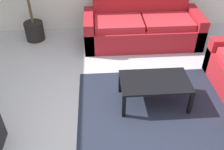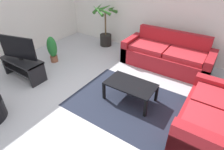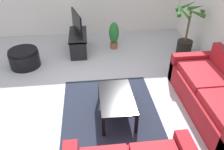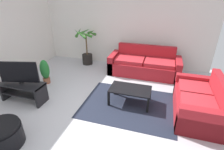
{
  "view_description": "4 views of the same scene",
  "coord_description": "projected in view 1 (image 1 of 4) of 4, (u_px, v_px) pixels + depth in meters",
  "views": [
    {
      "loc": [
        -0.03,
        -2.19,
        2.62
      ],
      "look_at": [
        0.15,
        0.41,
        0.62
      ],
      "focal_mm": 40.66,
      "sensor_mm": 36.0,
      "label": 1
    },
    {
      "loc": [
        2.08,
        -2.11,
        2.47
      ],
      "look_at": [
        0.3,
        0.56,
        0.42
      ],
      "focal_mm": 29.21,
      "sensor_mm": 36.0,
      "label": 2
    },
    {
      "loc": [
        3.75,
        0.11,
        2.83
      ],
      "look_at": [
        0.1,
        0.52,
        0.4
      ],
      "focal_mm": 36.59,
      "sensor_mm": 36.0,
      "label": 3
    },
    {
      "loc": [
        1.37,
        -2.98,
        2.49
      ],
      "look_at": [
        0.24,
        0.73,
        0.59
      ],
      "focal_mm": 27.4,
      "sensor_mm": 36.0,
      "label": 4
    }
  ],
  "objects": [
    {
      "name": "coffee_table",
      "position": [
        155.0,
        83.0,
        3.57
      ],
      "size": [
        0.98,
        0.57,
        0.4
      ],
      "color": "black",
      "rests_on": "ground"
    },
    {
      "name": "couch_main",
      "position": [
        142.0,
        28.0,
        5.0
      ],
      "size": [
        2.26,
        0.9,
        0.9
      ],
      "color": "maroon",
      "rests_on": "ground"
    },
    {
      "name": "potted_palm",
      "position": [
        31.0,
        15.0,
        4.93
      ],
      "size": [
        0.71,
        0.75,
        1.33
      ],
      "color": "black",
      "rests_on": "ground"
    },
    {
      "name": "ground_plane",
      "position": [
        103.0,
        132.0,
        3.33
      ],
      "size": [
        6.6,
        6.6,
        0.0
      ],
      "primitive_type": "plane",
      "color": "#B2B2B7"
    },
    {
      "name": "area_rug",
      "position": [
        154.0,
        106.0,
        3.71
      ],
      "size": [
        2.2,
        1.7,
        0.01
      ],
      "primitive_type": "cube",
      "color": "#1E2333",
      "rests_on": "ground"
    }
  ]
}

